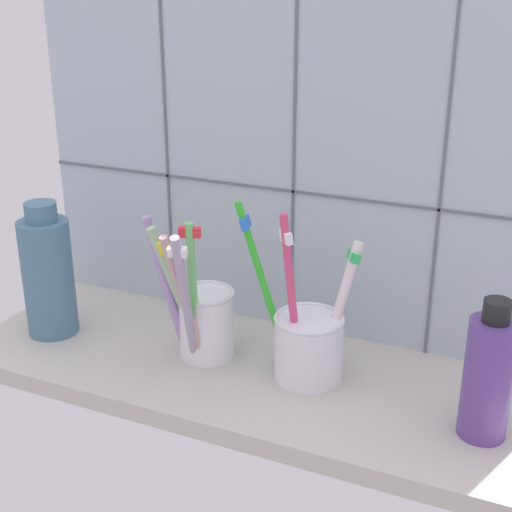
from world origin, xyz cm
name	(u,v)px	position (x,y,z in cm)	size (l,w,h in cm)	color
counter_slab	(253,377)	(0.00, 0.00, 1.00)	(64.00, 22.00, 2.00)	#BCB7AD
tile_wall_back	(297,155)	(0.00, 12.00, 22.50)	(64.00, 2.20, 45.00)	#B2C1CC
toothbrush_cup_left	(201,316)	(-6.12, 0.09, 7.00)	(8.43, 11.67, 16.72)	white
toothbrush_cup_right	(308,341)	(5.80, 0.87, 6.18)	(12.83, 7.24, 18.26)	white
ceramic_vase	(48,274)	(-24.82, -1.67, 9.25)	(5.75, 5.75, 15.75)	slate
soap_bottle	(488,376)	(23.76, -1.94, 8.06)	(4.40, 4.40, 13.44)	#5D3E8E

